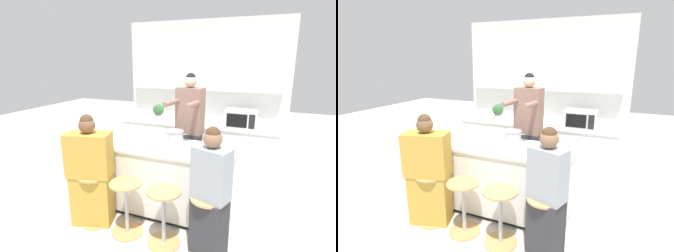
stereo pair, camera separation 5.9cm
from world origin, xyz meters
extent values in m
plane|color=beige|center=(0.00, 0.00, 0.00)|extent=(16.00, 16.00, 0.00)
cube|color=silver|center=(0.00, 1.91, 1.35)|extent=(3.03, 0.06, 2.70)
cube|color=white|center=(0.00, 1.80, 1.83)|extent=(2.78, 0.16, 0.75)
cube|color=white|center=(0.00, 1.54, 0.43)|extent=(2.78, 0.65, 0.85)
cube|color=silver|center=(0.00, 1.54, 0.87)|extent=(2.81, 0.68, 0.03)
cube|color=black|center=(0.00, 0.00, 0.03)|extent=(1.66, 0.64, 0.06)
cube|color=white|center=(0.00, 0.00, 0.47)|extent=(1.74, 0.72, 0.82)
cube|color=silver|center=(0.00, 0.00, 0.90)|extent=(1.78, 0.76, 0.03)
cylinder|color=tan|center=(-0.71, -0.60, 0.01)|extent=(0.38, 0.38, 0.01)
cylinder|color=#B7BABC|center=(-0.71, -0.60, 0.32)|extent=(0.04, 0.04, 0.61)
cylinder|color=tan|center=(-0.71, -0.60, 0.63)|extent=(0.38, 0.38, 0.02)
cylinder|color=tan|center=(-0.24, -0.63, 0.01)|extent=(0.38, 0.38, 0.01)
cylinder|color=#B7BABC|center=(-0.24, -0.63, 0.32)|extent=(0.04, 0.04, 0.61)
cylinder|color=tan|center=(-0.24, -0.63, 0.63)|extent=(0.38, 0.38, 0.02)
cylinder|color=tan|center=(0.24, -0.64, 0.01)|extent=(0.38, 0.38, 0.01)
cylinder|color=#B7BABC|center=(0.24, -0.64, 0.32)|extent=(0.04, 0.04, 0.61)
cylinder|color=tan|center=(0.24, -0.64, 0.63)|extent=(0.38, 0.38, 0.02)
cylinder|color=tan|center=(0.71, -0.60, 0.01)|extent=(0.38, 0.38, 0.01)
cylinder|color=#B7BABC|center=(0.71, -0.60, 0.32)|extent=(0.04, 0.04, 0.61)
cylinder|color=tan|center=(0.71, -0.60, 0.63)|extent=(0.38, 0.38, 0.02)
cube|color=#383842|center=(0.12, 0.63, 0.47)|extent=(0.35, 0.25, 0.94)
cube|color=#896656|center=(0.12, 0.63, 1.27)|extent=(0.41, 0.26, 0.67)
cylinder|color=#896656|center=(-0.06, 0.35, 1.42)|extent=(0.11, 0.38, 0.07)
cylinder|color=#896656|center=(0.25, 0.32, 1.42)|extent=(0.11, 0.38, 0.07)
sphere|color=#DBB293|center=(0.12, 0.63, 1.70)|extent=(0.20, 0.20, 0.18)
sphere|color=black|center=(0.12, 0.63, 1.75)|extent=(0.15, 0.15, 0.14)
cube|color=gold|center=(-0.74, -0.61, 0.32)|extent=(0.53, 0.38, 0.64)
cube|color=gold|center=(-0.74, -0.61, 0.91)|extent=(0.58, 0.42, 0.53)
sphere|color=brown|center=(-0.74, -0.61, 1.27)|extent=(0.24, 0.24, 0.19)
sphere|color=#513823|center=(-0.74, -0.61, 1.32)|extent=(0.19, 0.19, 0.15)
cube|color=#333338|center=(0.73, -0.61, 0.32)|extent=(0.39, 0.36, 0.64)
cube|color=#9EA8B2|center=(0.73, -0.61, 0.91)|extent=(0.41, 0.33, 0.54)
sphere|color=#936B4C|center=(0.73, -0.61, 1.27)|extent=(0.23, 0.23, 0.18)
sphere|color=#513823|center=(0.73, -0.61, 1.32)|extent=(0.18, 0.18, 0.15)
cylinder|color=#B7BABC|center=(0.05, 0.21, 0.99)|extent=(0.22, 0.22, 0.15)
cylinder|color=#B7BABC|center=(0.05, 0.21, 1.07)|extent=(0.23, 0.23, 0.01)
cylinder|color=#B7BABC|center=(-0.09, 0.21, 1.04)|extent=(0.05, 0.01, 0.01)
cylinder|color=#B7BABC|center=(0.18, 0.21, 1.04)|extent=(0.05, 0.01, 0.01)
cylinder|color=white|center=(0.13, -0.16, 0.95)|extent=(0.23, 0.23, 0.07)
cylinder|color=white|center=(-0.31, -0.04, 0.95)|extent=(0.19, 0.19, 0.07)
cylinder|color=#DB4C51|center=(0.50, 0.08, 0.96)|extent=(0.08, 0.08, 0.10)
torus|color=#DB4C51|center=(0.56, 0.08, 0.97)|extent=(0.04, 0.01, 0.04)
cube|color=white|center=(0.76, 1.50, 1.03)|extent=(0.53, 0.36, 0.29)
cube|color=black|center=(0.71, 1.31, 1.03)|extent=(0.33, 0.01, 0.22)
cube|color=black|center=(0.95, 1.32, 1.03)|extent=(0.09, 0.01, 0.23)
cylinder|color=beige|center=(-0.79, 1.54, 0.92)|extent=(0.14, 0.14, 0.08)
sphere|color=#336633|center=(-0.79, 1.54, 1.06)|extent=(0.21, 0.21, 0.21)
camera|label=1|loc=(1.23, -2.97, 2.01)|focal=28.00mm
camera|label=2|loc=(1.28, -2.95, 2.01)|focal=28.00mm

